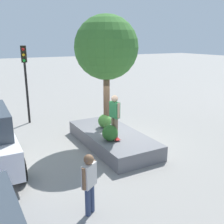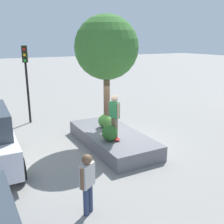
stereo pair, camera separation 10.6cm
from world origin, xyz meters
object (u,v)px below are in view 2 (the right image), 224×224
Objects in this scene: traffic_light_corner at (26,71)px; pedestrian_crossing at (87,180)px; skateboard at (114,137)px; planter_ledge at (112,139)px; skateboarder at (114,113)px; plaza_tree at (106,48)px.

pedestrian_crossing is at bearing 178.15° from traffic_light_corner.
skateboard is 3.94m from pedestrian_crossing.
traffic_light_corner is 2.46× the size of pedestrian_crossing.
planter_ledge is 1.54m from skateboarder.
plaza_tree reaches higher than skateboard.
plaza_tree is at bearing -15.25° from skateboarder.
traffic_light_corner is at bearing 25.96° from planter_ledge.
plaza_tree is 5.91× the size of skateboard.
skateboard is at bearing -38.80° from pedestrian_crossing.
pedestrian_crossing is at bearing 147.51° from plaza_tree.
planter_ledge is at bearing -20.85° from skateboarder.
planter_ledge is 2.79× the size of skateboarder.
pedestrian_crossing is at bearing 144.02° from planter_ledge.
pedestrian_crossing is (-3.06, 2.46, 0.31)m from skateboard.
traffic_light_corner is (4.30, 2.56, -1.25)m from plaza_tree.
traffic_light_corner reaches higher than skateboard.
skateboard is (-0.69, 0.26, 0.36)m from planter_ledge.
planter_ledge is 0.98× the size of plaza_tree.
planter_ledge is 2.83× the size of pedestrian_crossing.
traffic_light_corner reaches higher than skateboarder.
plaza_tree reaches higher than planter_ledge.
skateboard is at bearing 0.00° from skateboarder.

